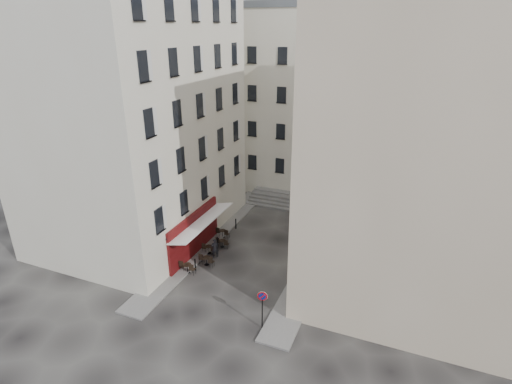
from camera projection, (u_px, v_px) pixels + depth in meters
The scene contains 18 objects.
ground at pixel (242, 273), 28.84m from camera, with size 90.00×90.00×0.00m, color black.
sidewalk_left at pixel (213, 236), 33.80m from camera, with size 2.00×22.00×0.12m, color slate.
sidewalk_right at pixel (313, 264), 29.81m from camera, with size 2.00×18.00×0.12m, color slate.
building_left at pixel (133, 112), 31.10m from camera, with size 12.20×16.20×20.60m.
building_right at pixel (418, 152), 24.58m from camera, with size 12.20×14.20×18.60m.
building_back at pixel (306, 100), 41.84m from camera, with size 18.20×10.20×18.60m.
cafe_storefront at pixel (195, 233), 30.47m from camera, with size 1.74×7.30×3.50m.
stone_steps at pixel (294, 202), 39.43m from camera, with size 9.00×3.15×0.80m.
bollard_near at pixel (195, 264), 28.91m from camera, with size 0.12×0.12×0.98m.
bollard_mid at pixel (217, 242), 31.90m from camera, with size 0.12×0.12×0.98m.
bollard_far at pixel (236, 223), 34.89m from camera, with size 0.12×0.12×0.98m.
no_parking_sign at pixel (262, 303), 22.84m from camera, with size 0.58×0.18×2.58m.
bistro_table_a at pixel (188, 267), 28.65m from camera, with size 1.26×0.59×0.89m.
bistro_table_b at pixel (207, 260), 29.57m from camera, with size 1.22×0.57×0.86m.
bistro_table_c at pixel (209, 249), 31.11m from camera, with size 1.17×0.55×0.82m.
bistro_table_d at pixel (222, 243), 32.00m from camera, with size 1.13×0.53×0.79m.
bistro_table_e at pixel (223, 233), 33.48m from camera, with size 1.20×0.56×0.84m.
pedestrian at pixel (215, 248), 30.47m from camera, with size 0.58×0.38×1.58m, color black.
Camera 1 is at (10.17, -22.17, 16.48)m, focal length 28.00 mm.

